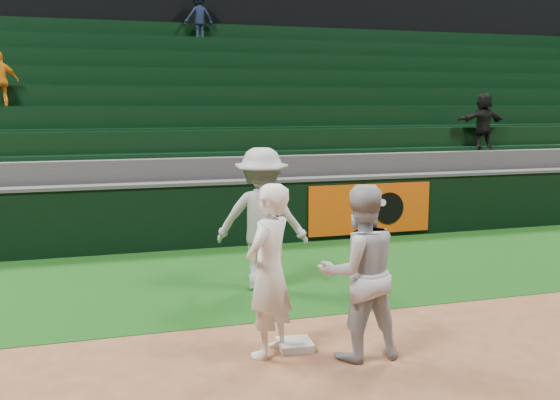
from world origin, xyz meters
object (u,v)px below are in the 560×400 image
object	(u,v)px
first_baseman	(269,270)
baserunner	(359,272)
first_base	(295,345)
base_coach	(262,219)

from	to	relation	value
first_baseman	baserunner	distance (m)	0.95
first_base	base_coach	xyz separation A→B (m)	(0.23, 2.29, 0.99)
first_base	baserunner	bearing A→B (deg)	-35.15
first_base	base_coach	size ratio (longest dim) A/B	0.18
first_base	baserunner	size ratio (longest dim) A/B	0.20
first_baseman	base_coach	distance (m)	2.43
first_baseman	baserunner	bearing A→B (deg)	116.03
first_baseman	baserunner	world-z (taller)	first_baseman
baserunner	first_base	bearing A→B (deg)	-35.23
first_base	first_baseman	world-z (taller)	first_baseman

